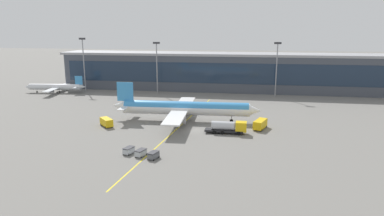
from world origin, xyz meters
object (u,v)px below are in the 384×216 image
at_px(main_airliner, 185,108).
at_px(lavatory_truck, 260,124).
at_px(baggage_cart_1, 141,153).
at_px(baggage_cart_2, 153,155).
at_px(baggage_cart_0, 129,150).
at_px(commuter_jet_far, 55,87).
at_px(fuel_tanker, 229,127).
at_px(crew_van, 106,122).

height_order(main_airliner, lavatory_truck, main_airliner).
relative_size(baggage_cart_1, baggage_cart_2, 1.00).
bearing_deg(baggage_cart_0, lavatory_truck, 39.71).
bearing_deg(lavatory_truck, baggage_cart_2, -131.29).
height_order(baggage_cart_1, commuter_jet_far, commuter_jet_far).
xyz_separation_m(baggage_cart_2, commuter_jet_far, (-61.51, 67.09, 1.78)).
distance_m(lavatory_truck, baggage_cart_2, 34.57).
xyz_separation_m(lavatory_truck, baggage_cart_2, (-22.81, -25.97, -0.64)).
xyz_separation_m(fuel_tanker, baggage_cart_0, (-20.66, -18.55, -0.96)).
relative_size(fuel_tanker, commuter_jet_far, 0.40).
bearing_deg(baggage_cart_1, main_airliner, 82.19).
xyz_separation_m(fuel_tanker, baggage_cart_2, (-14.57, -20.51, -0.96)).
distance_m(lavatory_truck, commuter_jet_far, 93.82).
distance_m(lavatory_truck, crew_van, 42.62).
bearing_deg(baggage_cart_1, baggage_cart_0, 162.14).
bearing_deg(main_airliner, baggage_cart_2, -91.96).
bearing_deg(lavatory_truck, baggage_cart_0, -140.29).
height_order(main_airliner, baggage_cart_1, main_airliner).
bearing_deg(main_airliner, baggage_cart_1, -97.81).
height_order(lavatory_truck, commuter_jet_far, commuter_jet_far).
distance_m(fuel_tanker, baggage_cart_0, 27.78).
distance_m(baggage_cart_2, commuter_jet_far, 91.04).
height_order(crew_van, commuter_jet_far, commuter_jet_far).
xyz_separation_m(main_airliner, crew_van, (-20.67, -9.09, -2.60)).
xyz_separation_m(baggage_cart_0, baggage_cart_1, (3.05, -0.98, 0.00)).
bearing_deg(baggage_cart_1, commuter_jet_far, 131.49).
bearing_deg(baggage_cart_2, commuter_jet_far, 132.51).
xyz_separation_m(lavatory_truck, crew_van, (-42.42, -4.17, -0.11)).
height_order(baggage_cart_0, baggage_cart_2, same).
xyz_separation_m(crew_van, baggage_cart_1, (16.56, -20.82, -0.53)).
bearing_deg(lavatory_truck, fuel_tanker, -146.46).
bearing_deg(fuel_tanker, lavatory_truck, 33.54).
bearing_deg(crew_van, baggage_cart_1, -51.49).
relative_size(main_airliner, commuter_jet_far, 1.66).
relative_size(crew_van, baggage_cart_2, 1.69).
xyz_separation_m(baggage_cart_0, commuter_jet_far, (-55.42, 65.13, 1.78)).
bearing_deg(crew_van, main_airliner, 23.74).
distance_m(baggage_cart_0, baggage_cart_2, 6.40).
bearing_deg(baggage_cart_0, commuter_jet_far, 130.39).
distance_m(baggage_cart_0, commuter_jet_far, 85.54).
bearing_deg(lavatory_truck, main_airliner, 167.24).
bearing_deg(commuter_jet_far, baggage_cart_0, -49.61).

